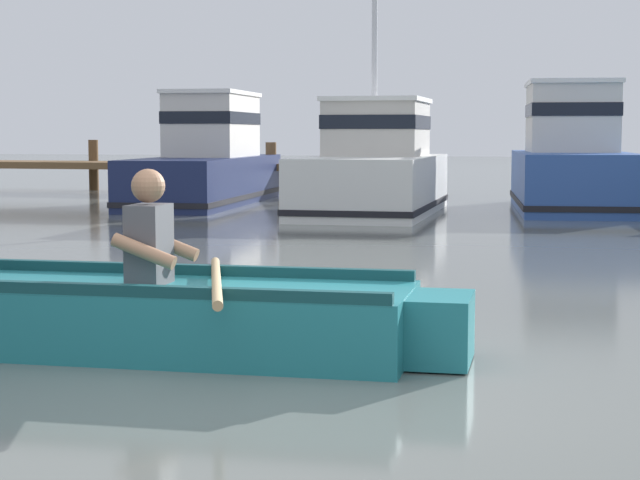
{
  "coord_description": "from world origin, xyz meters",
  "views": [
    {
      "loc": [
        1.75,
        -5.47,
        1.42
      ],
      "look_at": [
        -0.46,
        2.88,
        0.55
      ],
      "focal_mm": 59.82,
      "sensor_mm": 36.0,
      "label": 1
    }
  ],
  "objects_px": {
    "moored_boat_navy": "(208,162)",
    "moored_boat_white": "(374,170)",
    "moored_boat_blue": "(572,162)",
    "rowboat_with_person": "(182,314)"
  },
  "relations": [
    {
      "from": "rowboat_with_person",
      "to": "moored_boat_white",
      "type": "bearing_deg",
      "value": 96.12
    },
    {
      "from": "moored_boat_navy",
      "to": "moored_boat_blue",
      "type": "bearing_deg",
      "value": 0.04
    },
    {
      "from": "moored_boat_blue",
      "to": "rowboat_with_person",
      "type": "bearing_deg",
      "value": -98.41
    },
    {
      "from": "moored_boat_navy",
      "to": "moored_boat_blue",
      "type": "distance_m",
      "value": 7.18
    },
    {
      "from": "moored_boat_navy",
      "to": "moored_boat_white",
      "type": "relative_size",
      "value": 1.26
    },
    {
      "from": "moored_boat_navy",
      "to": "moored_boat_white",
      "type": "distance_m",
      "value": 4.23
    },
    {
      "from": "moored_boat_navy",
      "to": "moored_boat_blue",
      "type": "height_order",
      "value": "moored_boat_blue"
    },
    {
      "from": "moored_boat_navy",
      "to": "moored_boat_white",
      "type": "bearing_deg",
      "value": -25.6
    },
    {
      "from": "rowboat_with_person",
      "to": "moored_boat_white",
      "type": "distance_m",
      "value": 12.19
    },
    {
      "from": "moored_boat_navy",
      "to": "moored_boat_white",
      "type": "xyz_separation_m",
      "value": [
        3.82,
        -1.83,
        -0.06
      ]
    }
  ]
}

